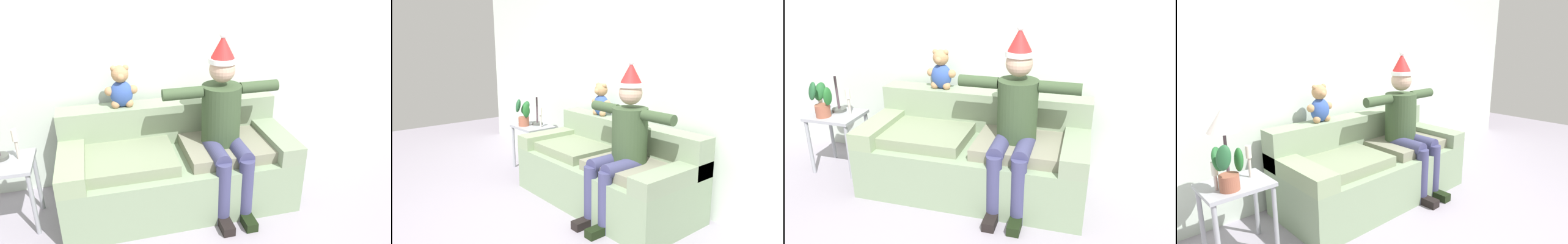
{
  "view_description": "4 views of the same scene",
  "coord_description": "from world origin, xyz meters",
  "views": [
    {
      "loc": [
        -0.62,
        -1.95,
        2.14
      ],
      "look_at": [
        0.12,
        0.8,
        0.86
      ],
      "focal_mm": 35.16,
      "sensor_mm": 36.0,
      "label": 1
    },
    {
      "loc": [
        2.83,
        -1.59,
        1.73
      ],
      "look_at": [
        -0.15,
        0.87,
        0.88
      ],
      "focal_mm": 34.81,
      "sensor_mm": 36.0,
      "label": 2
    },
    {
      "loc": [
        0.91,
        -2.09,
        1.97
      ],
      "look_at": [
        0.11,
        0.78,
        0.76
      ],
      "focal_mm": 35.61,
      "sensor_mm": 36.0,
      "label": 3
    },
    {
      "loc": [
        -2.27,
        -1.44,
        1.66
      ],
      "look_at": [
        -0.1,
        0.88,
        0.88
      ],
      "focal_mm": 30.57,
      "sensor_mm": 36.0,
      "label": 4
    }
  ],
  "objects": [
    {
      "name": "teddy_bear",
      "position": [
        -0.43,
        1.3,
        1.03
      ],
      "size": [
        0.29,
        0.17,
        0.38
      ],
      "color": "#3351A0",
      "rests_on": "couch"
    },
    {
      "name": "candle_tall",
      "position": [
        -1.58,
        0.96,
        0.74
      ],
      "size": [
        0.04,
        0.04,
        0.22
      ],
      "color": "beige",
      "rests_on": "side_table"
    },
    {
      "name": "table_lamp",
      "position": [
        -1.45,
        1.06,
        1.06
      ],
      "size": [
        0.24,
        0.24,
        0.58
      ],
      "color": "#4B4E49",
      "rests_on": "side_table"
    },
    {
      "name": "back_wall",
      "position": [
        0.0,
        1.55,
        1.35
      ],
      "size": [
        7.0,
        0.1,
        2.7
      ],
      "primitive_type": "cube",
      "color": "silver",
      "rests_on": "ground_plane"
    },
    {
      "name": "side_table",
      "position": [
        -1.44,
        0.98,
        0.49
      ],
      "size": [
        0.5,
        0.41,
        0.6
      ],
      "color": "#999CA3",
      "rests_on": "ground_plane"
    },
    {
      "name": "person_seated",
      "position": [
        0.39,
        0.85,
        0.8
      ],
      "size": [
        1.02,
        0.77,
        1.56
      ],
      "color": "#364B2E",
      "rests_on": "ground_plane"
    },
    {
      "name": "couch",
      "position": [
        0.0,
        1.01,
        0.34
      ],
      "size": [
        2.02,
        0.91,
        0.86
      ],
      "color": "gray",
      "rests_on": "ground_plane"
    },
    {
      "name": "candle_short",
      "position": [
        -1.3,
        1.02,
        0.77
      ],
      "size": [
        0.04,
        0.04,
        0.26
      ],
      "color": "beige",
      "rests_on": "side_table"
    },
    {
      "name": "potted_plant",
      "position": [
        -1.51,
        0.89,
        0.77
      ],
      "size": [
        0.23,
        0.26,
        0.37
      ],
      "color": "#9B553F",
      "rests_on": "side_table"
    }
  ]
}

